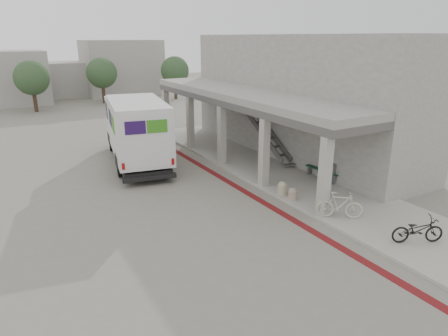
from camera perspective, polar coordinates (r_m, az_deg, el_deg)
ground at (r=17.85m, az=1.01°, el=-4.40°), size 120.00×120.00×0.00m
bike_lane_stripe at (r=19.92m, az=0.51°, el=-1.92°), size 0.35×40.00×0.01m
sidewalk at (r=20.05m, az=10.85°, el=-1.96°), size 4.40×28.00×0.12m
transit_building at (r=24.37m, az=9.50°, el=9.81°), size 7.60×17.00×7.00m
distant_backdrop at (r=50.47m, az=-24.10°, el=11.97°), size 28.00×10.00×6.50m
tree_left at (r=42.40m, az=-25.78°, el=11.50°), size 3.20×3.20×4.80m
tree_mid at (r=45.48m, az=-17.07°, el=12.82°), size 3.20×3.20×4.80m
tree_right at (r=47.05m, az=-7.03°, el=13.62°), size 3.20×3.20×4.80m
fedex_truck at (r=23.09m, az=-12.47°, el=5.51°), size 4.12×8.92×3.67m
bench at (r=20.50m, az=14.00°, el=-0.53°), size 0.63×2.08×0.48m
bollard_near at (r=17.58m, az=9.77°, el=-3.66°), size 0.37×0.37×0.55m
bollard_far at (r=18.08m, az=8.34°, el=-2.84°), size 0.41×0.41×0.62m
utility_cabinet at (r=19.95m, az=14.70°, el=-0.68°), size 0.44×0.59×0.97m
bicycle_black at (r=15.32m, az=25.93°, el=-7.95°), size 1.88×1.37×0.94m
bicycle_cream at (r=16.18m, az=16.21°, el=-5.12°), size 1.72×1.49×1.07m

